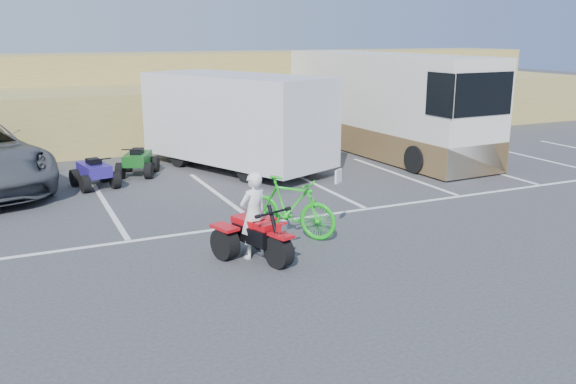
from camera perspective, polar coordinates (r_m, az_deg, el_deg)
name	(u,v)px	position (r m, az deg, el deg)	size (l,w,h in m)	color
ground	(309,261)	(10.86, 1.94, -6.49)	(100.00, 100.00, 0.00)	#373739
parking_stripes	(266,200)	(14.72, -2.12, -0.78)	(28.00, 5.16, 0.01)	white
grass_embankment	(134,98)	(25.08, -14.22, 8.48)	(40.00, 8.50, 3.10)	olive
red_trike_atv	(259,259)	(10.96, -2.69, -6.31)	(1.15, 1.53, 0.99)	red
rider	(253,215)	(10.81, -3.25, -2.19)	(0.58, 0.38, 1.58)	white
green_dirt_bike	(290,207)	(12.01, 0.17, -1.40)	(0.56, 1.99, 1.20)	#14BF19
cargo_trailer	(236,119)	(18.03, -4.88, 6.86)	(4.52, 6.38, 2.76)	silver
rv_motorhome	(383,111)	(20.84, 8.88, 7.53)	(2.74, 9.09, 3.23)	silver
quad_atv_blue	(96,187)	(16.78, -17.55, 0.44)	(0.97, 1.30, 0.85)	navy
quad_atv_green	(139,175)	(17.86, -13.81, 1.54)	(0.98, 1.31, 0.86)	#125317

